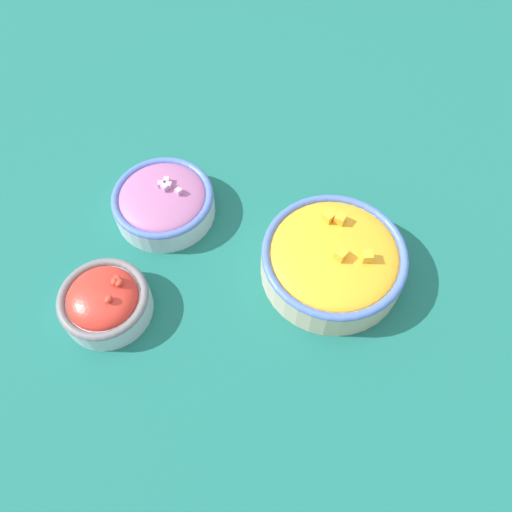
% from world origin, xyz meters
% --- Properties ---
extents(ground_plane, '(3.00, 3.00, 0.00)m').
position_xyz_m(ground_plane, '(0.00, 0.00, 0.00)').
color(ground_plane, '#196056').
extents(bowl_squash, '(0.21, 0.21, 0.08)m').
position_xyz_m(bowl_squash, '(0.11, -0.03, 0.04)').
color(bowl_squash, beige).
rests_on(bowl_squash, ground_plane).
extents(bowl_cherry_tomatoes, '(0.13, 0.13, 0.06)m').
position_xyz_m(bowl_cherry_tomatoes, '(-0.22, -0.02, 0.03)').
color(bowl_cherry_tomatoes, '#B2C1CC').
rests_on(bowl_cherry_tomatoes, ground_plane).
extents(bowl_red_onion, '(0.16, 0.16, 0.06)m').
position_xyz_m(bowl_red_onion, '(-0.12, 0.13, 0.03)').
color(bowl_red_onion, '#B2C1CC').
rests_on(bowl_red_onion, ground_plane).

